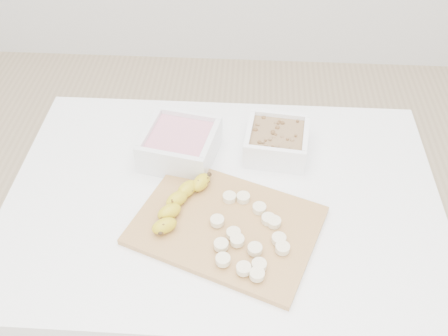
# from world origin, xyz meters

# --- Properties ---
(table) EXTENTS (1.00, 0.70, 0.75)m
(table) POSITION_xyz_m (0.00, 0.00, 0.65)
(table) COLOR white
(table) RESTS_ON ground
(bowl_yogurt) EXTENTS (0.20, 0.20, 0.08)m
(bowl_yogurt) POSITION_xyz_m (-0.11, 0.13, 0.79)
(bowl_yogurt) COLOR white
(bowl_yogurt) RESTS_ON table
(bowl_granola) EXTENTS (0.17, 0.17, 0.07)m
(bowl_granola) POSITION_xyz_m (0.12, 0.16, 0.79)
(bowl_granola) COLOR white
(bowl_granola) RESTS_ON table
(cutting_board) EXTENTS (0.45, 0.39, 0.01)m
(cutting_board) POSITION_xyz_m (0.01, -0.09, 0.76)
(cutting_board) COLOR #A57145
(cutting_board) RESTS_ON table
(banana) EXTENTS (0.16, 0.18, 0.03)m
(banana) POSITION_xyz_m (-0.09, -0.06, 0.78)
(banana) COLOR gold
(banana) RESTS_ON cutting_board
(banana_slices) EXTENTS (0.17, 0.23, 0.02)m
(banana_slices) POSITION_xyz_m (0.06, -0.13, 0.77)
(banana_slices) COLOR beige
(banana_slices) RESTS_ON cutting_board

